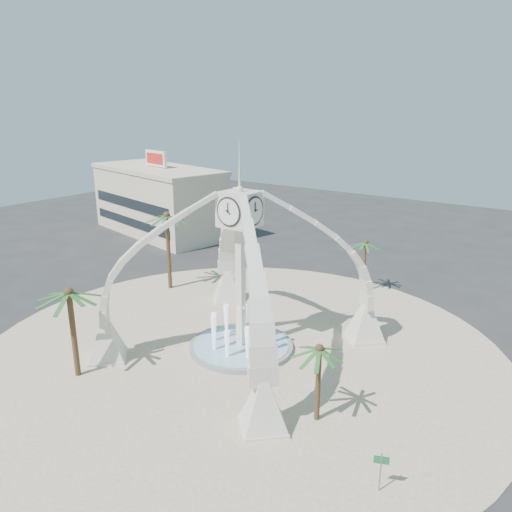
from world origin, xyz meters
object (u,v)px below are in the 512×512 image
Objects in this scene: fountain at (241,346)px; palm_west at (167,217)px; palm_east at (319,350)px; palm_south at (69,294)px; clock_tower at (240,270)px; palm_north at (366,243)px; street_sign at (381,465)px.

palm_west reaches higher than fountain.
palm_east is 16.94m from palm_south.
palm_east is 0.77× the size of palm_south.
palm_north is (2.47, 16.88, -1.36)m from clock_tower.
palm_south is at bearing 161.72° from street_sign.
fountain is at bearing -24.13° from palm_west.
palm_west is (-23.23, 10.81, 2.85)m from palm_east.
clock_tower is at bearing 153.83° from palm_east.
clock_tower reaches higher than palm_south.
palm_north is 28.28m from palm_south.
fountain is 17.73m from palm_north.
palm_west reaches higher than palm_south.
palm_west is 1.46× the size of palm_north.
clock_tower is 15.43m from palm_west.
clock_tower reaches higher than street_sign.
street_sign is (28.57, -14.11, -5.97)m from palm_west.
palm_west reaches higher than palm_north.
fountain is at bearing 90.00° from clock_tower.
clock_tower is at bearing -24.13° from palm_west.
palm_east is at bearing 18.27° from palm_south.
palm_west is 32.41m from street_sign.
clock_tower is at bearing -98.32° from palm_north.
palm_east reaches higher than street_sign.
palm_west is (-14.05, 6.29, 7.25)m from fountain.
fountain is at bearing -98.32° from palm_north.
fountain reaches higher than street_sign.
fountain is 1.48× the size of palm_east.
fountain is 13.31m from palm_south.
palm_north is at bearing 70.76° from palm_south.
palm_west reaches higher than palm_east.
palm_east is at bearing -26.17° from fountain.
clock_tower is 6.20m from fountain.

